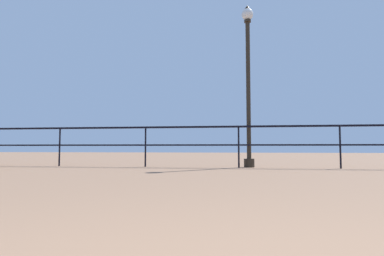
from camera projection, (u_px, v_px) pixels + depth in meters
name	position (u px, v px, depth m)	size (l,w,h in m)	color
pier_railing	(239.00, 136.00, 7.82)	(19.76, 0.05, 1.08)	black
lamppost_center	(248.00, 75.00, 8.11)	(0.31, 0.31, 4.36)	black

